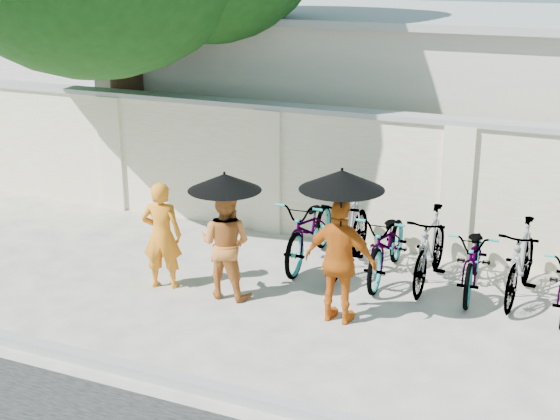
% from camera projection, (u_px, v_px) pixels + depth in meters
% --- Properties ---
extents(ground, '(80.00, 80.00, 0.00)m').
position_uv_depth(ground, '(238.00, 318.00, 9.68)').
color(ground, beige).
extents(kerb, '(40.00, 0.16, 0.12)m').
position_uv_depth(kerb, '(164.00, 378.00, 8.18)').
color(kerb, gray).
rests_on(kerb, ground).
extents(compound_wall, '(20.00, 0.30, 2.00)m').
position_uv_depth(compound_wall, '(392.00, 184.00, 11.76)').
color(compound_wall, white).
rests_on(compound_wall, ground).
extents(building_behind, '(14.00, 6.00, 3.20)m').
position_uv_depth(building_behind, '(504.00, 107.00, 14.48)').
color(building_behind, beige).
rests_on(building_behind, ground).
extents(monk_left, '(0.62, 0.50, 1.47)m').
position_uv_depth(monk_left, '(162.00, 235.00, 10.37)').
color(monk_left, orange).
rests_on(monk_left, ground).
extents(monk_center, '(0.73, 0.57, 1.46)m').
position_uv_depth(monk_center, '(225.00, 244.00, 10.09)').
color(monk_center, '#BD6A29').
rests_on(monk_center, ground).
extents(parasol_center, '(0.94, 0.94, 0.87)m').
position_uv_depth(parasol_center, '(225.00, 182.00, 9.73)').
color(parasol_center, black).
rests_on(parasol_center, ground).
extents(monk_right, '(0.94, 0.43, 1.57)m').
position_uv_depth(monk_right, '(340.00, 262.00, 9.36)').
color(monk_right, '#C35A11').
rests_on(monk_right, ground).
extents(parasol_right, '(1.00, 1.00, 1.06)m').
position_uv_depth(parasol_right, '(342.00, 180.00, 8.95)').
color(parasol_right, black).
rests_on(parasol_right, ground).
extents(bike_0, '(0.80, 1.99, 1.03)m').
position_uv_depth(bike_0, '(310.00, 229.00, 11.28)').
color(bike_0, gray).
rests_on(bike_0, ground).
extents(bike_1, '(0.57, 1.88, 1.13)m').
position_uv_depth(bike_1, '(348.00, 233.00, 10.99)').
color(bike_1, gray).
rests_on(bike_1, ground).
extents(bike_2, '(0.76, 1.91, 0.99)m').
position_uv_depth(bike_2, '(388.00, 244.00, 10.75)').
color(bike_2, gray).
rests_on(bike_2, ground).
extents(bike_3, '(0.51, 1.76, 1.05)m').
position_uv_depth(bike_3, '(430.00, 248.00, 10.51)').
color(bike_3, gray).
rests_on(bike_3, ground).
extents(bike_4, '(0.79, 1.83, 0.94)m').
position_uv_depth(bike_4, '(474.00, 258.00, 10.32)').
color(bike_4, gray).
rests_on(bike_4, ground).
extents(bike_5, '(0.59, 1.75, 1.03)m').
position_uv_depth(bike_5, '(521.00, 262.00, 10.07)').
color(bike_5, gray).
rests_on(bike_5, ground).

